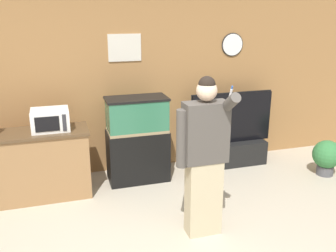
# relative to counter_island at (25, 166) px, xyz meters

# --- Properties ---
(wall_back_paneled) EXTENTS (10.00, 0.08, 2.60)m
(wall_back_paneled) POSITION_rel_counter_island_xyz_m (1.48, 0.61, 0.85)
(wall_back_paneled) COLOR olive
(wall_back_paneled) RESTS_ON ground_plane
(counter_island) EXTENTS (1.66, 0.56, 0.91)m
(counter_island) POSITION_rel_counter_island_xyz_m (0.00, 0.00, 0.00)
(counter_island) COLOR olive
(counter_island) RESTS_ON ground_plane
(microwave) EXTENTS (0.46, 0.39, 0.27)m
(microwave) POSITION_rel_counter_island_xyz_m (0.37, 0.02, 0.59)
(microwave) COLOR white
(microwave) RESTS_ON counter_island
(aquarium_on_stand) EXTENTS (0.85, 0.45, 1.23)m
(aquarium_on_stand) POSITION_rel_counter_island_xyz_m (1.52, 0.14, 0.16)
(aquarium_on_stand) COLOR black
(aquarium_on_stand) RESTS_ON ground_plane
(tv_on_stand) EXTENTS (1.34, 0.40, 1.17)m
(tv_on_stand) POSITION_rel_counter_island_xyz_m (3.05, 0.27, -0.12)
(tv_on_stand) COLOR black
(tv_on_stand) RESTS_ON ground_plane
(person_standing) EXTENTS (0.55, 0.42, 1.76)m
(person_standing) POSITION_rel_counter_island_xyz_m (1.90, -1.40, 0.46)
(person_standing) COLOR #BCAD89
(person_standing) RESTS_ON ground_plane
(potted_plant) EXTENTS (0.42, 0.42, 0.53)m
(potted_plant) POSITION_rel_counter_island_xyz_m (4.24, -0.52, -0.16)
(potted_plant) COLOR #4C4C51
(potted_plant) RESTS_ON ground_plane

